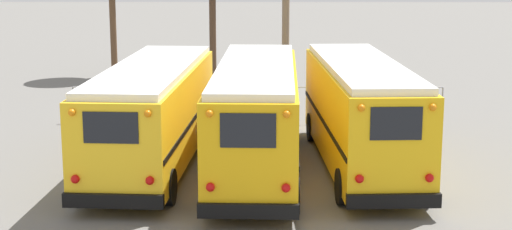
{
  "coord_description": "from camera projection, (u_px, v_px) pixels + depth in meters",
  "views": [
    {
      "loc": [
        0.2,
        -22.93,
        6.61
      ],
      "look_at": [
        0.0,
        0.48,
        1.68
      ],
      "focal_mm": 55.0,
      "sensor_mm": 36.0,
      "label": 1
    }
  ],
  "objects": [
    {
      "name": "school_bus_0",
      "position": [
        153.0,
        112.0,
        24.21
      ],
      "size": [
        3.13,
        10.54,
        3.17
      ],
      "color": "yellow",
      "rests_on": "ground"
    },
    {
      "name": "fence_line",
      "position": [
        257.0,
        98.0,
        30.52
      ],
      "size": [
        14.47,
        0.06,
        1.42
      ],
      "color": "#939399",
      "rests_on": "ground"
    },
    {
      "name": "ground_plane",
      "position": [
        256.0,
        172.0,
        23.8
      ],
      "size": [
        160.0,
        160.0,
        0.0
      ],
      "primitive_type": "plane",
      "color": "#66635E"
    },
    {
      "name": "school_bus_2",
      "position": [
        361.0,
        111.0,
        23.95
      ],
      "size": [
        2.87,
        10.0,
        3.3
      ],
      "color": "yellow",
      "rests_on": "ground"
    },
    {
      "name": "school_bus_1",
      "position": [
        256.0,
        115.0,
        23.48
      ],
      "size": [
        2.75,
        10.48,
        3.3
      ],
      "color": "#EAAA0F",
      "rests_on": "ground"
    }
  ]
}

